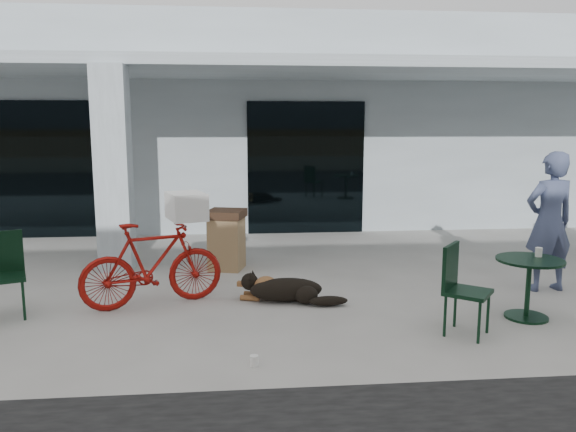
{
  "coord_description": "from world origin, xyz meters",
  "views": [
    {
      "loc": [
        0.35,
        -6.48,
        2.24
      ],
      "look_at": [
        1.06,
        1.06,
        1.0
      ],
      "focal_mm": 35.0,
      "sensor_mm": 36.0,
      "label": 1
    }
  ],
  "objects": [
    {
      "name": "ground",
      "position": [
        0.0,
        0.0,
        0.0
      ],
      "size": [
        80.0,
        80.0,
        0.0
      ],
      "primitive_type": "plane",
      "color": "#B5B2AB",
      "rests_on": "ground"
    },
    {
      "name": "building",
      "position": [
        0.0,
        8.5,
        2.25
      ],
      "size": [
        22.0,
        7.0,
        4.5
      ],
      "primitive_type": "cube",
      "color": "silver",
      "rests_on": "ground"
    },
    {
      "name": "storefront_glass_left",
      "position": [
        -3.2,
        4.98,
        1.35
      ],
      "size": [
        2.8,
        0.06,
        2.7
      ],
      "primitive_type": "cube",
      "color": "black",
      "rests_on": "ground"
    },
    {
      "name": "storefront_glass_right",
      "position": [
        1.8,
        4.98,
        1.35
      ],
      "size": [
        2.4,
        0.06,
        2.7
      ],
      "primitive_type": "cube",
      "color": "black",
      "rests_on": "ground"
    },
    {
      "name": "column",
      "position": [
        -1.5,
        2.3,
        1.56
      ],
      "size": [
        0.5,
        0.5,
        3.12
      ],
      "primitive_type": "cube",
      "color": "silver",
      "rests_on": "ground"
    },
    {
      "name": "overhang",
      "position": [
        0.0,
        3.6,
        3.21
      ],
      "size": [
        22.0,
        2.8,
        0.18
      ],
      "primitive_type": "cube",
      "color": "silver",
      "rests_on": "column"
    },
    {
      "name": "bicycle",
      "position": [
        -0.69,
        0.4,
        0.53
      ],
      "size": [
        1.83,
        1.07,
        1.06
      ],
      "primitive_type": "imported",
      "rotation": [
        0.0,
        0.0,
        1.91
      ],
      "color": "maroon",
      "rests_on": "ground"
    },
    {
      "name": "laundry_basket",
      "position": [
        -0.27,
        0.55,
        1.23
      ],
      "size": [
        0.59,
        0.68,
        0.34
      ],
      "primitive_type": "cube",
      "rotation": [
        0.0,
        0.0,
        1.91
      ],
      "color": "white",
      "rests_on": "bicycle"
    },
    {
      "name": "dog",
      "position": [
        0.97,
        0.39,
        0.18
      ],
      "size": [
        1.12,
        0.66,
        0.35
      ],
      "primitive_type": null,
      "rotation": [
        0.0,
        0.0,
        -0.31
      ],
      "color": "black",
      "rests_on": "ground"
    },
    {
      "name": "cup_near_dog",
      "position": [
        0.5,
        -1.5,
        0.05
      ],
      "size": [
        0.1,
        0.1,
        0.1
      ],
      "primitive_type": "cylinder",
      "rotation": [
        0.0,
        0.0,
        0.37
      ],
      "color": "white",
      "rests_on": "ground"
    },
    {
      "name": "cafe_chair_near",
      "position": [
        -2.34,
        0.1,
        0.5
      ],
      "size": [
        0.6,
        0.62,
        1.0
      ],
      "primitive_type": null,
      "rotation": [
        0.0,
        0.0,
        0.37
      ],
      "color": "black",
      "rests_on": "ground"
    },
    {
      "name": "cafe_table_far",
      "position": [
        3.72,
        -0.48,
        0.35
      ],
      "size": [
        0.78,
        0.78,
        0.71
      ],
      "primitive_type": null,
      "rotation": [
        0.0,
        0.0,
        -0.03
      ],
      "color": "black",
      "rests_on": "ground"
    },
    {
      "name": "cafe_chair_far_a",
      "position": [
        2.8,
        -0.92,
        0.49
      ],
      "size": [
        0.65,
        0.64,
        0.97
      ],
      "primitive_type": null,
      "rotation": [
        0.0,
        0.0,
        0.9
      ],
      "color": "black",
      "rests_on": "ground"
    },
    {
      "name": "person",
      "position": [
        4.54,
        0.58,
        0.95
      ],
      "size": [
        0.73,
        0.52,
        1.89
      ],
      "primitive_type": "imported",
      "rotation": [
        0.0,
        0.0,
        3.24
      ],
      "color": "#414C6E",
      "rests_on": "ground"
    },
    {
      "name": "cup_on_table",
      "position": [
        3.87,
        -0.38,
        0.76
      ],
      "size": [
        0.08,
        0.08,
        0.11
      ],
      "primitive_type": "cylinder",
      "rotation": [
        0.0,
        0.0,
        -0.03
      ],
      "color": "white",
      "rests_on": "cafe_table_far"
    },
    {
      "name": "trash_receptacle",
      "position": [
        0.2,
        2.12,
        0.47
      ],
      "size": [
        0.67,
        0.67,
        0.93
      ],
      "primitive_type": null,
      "rotation": [
        0.0,
        0.0,
        -0.27
      ],
      "color": "olive",
      "rests_on": "ground"
    }
  ]
}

